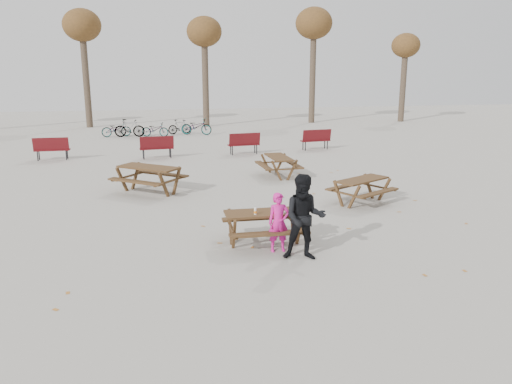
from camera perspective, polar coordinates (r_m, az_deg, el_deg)
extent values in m
plane|color=gray|center=(11.66, 0.94, -5.94)|extent=(80.00, 80.00, 0.00)
cube|color=#392414|center=(11.43, 0.96, -2.40)|extent=(1.80, 0.70, 0.05)
cube|color=#392414|center=(10.96, 1.60, -4.78)|extent=(1.80, 0.25, 0.05)
cube|color=#392414|center=(12.08, 0.36, -2.98)|extent=(1.80, 0.25, 0.05)
cylinder|color=#392414|center=(11.14, -2.52, -4.94)|extent=(0.08, 0.08, 0.73)
cylinder|color=#392414|center=(11.70, -2.96, -4.00)|extent=(0.08, 0.08, 0.73)
cylinder|color=#392414|center=(11.44, 4.95, -4.46)|extent=(0.08, 0.08, 0.73)
cylinder|color=#392414|center=(11.99, 4.17, -3.58)|extent=(0.08, 0.08, 0.73)
cube|color=white|center=(11.34, 2.94, -2.32)|extent=(0.18, 0.11, 0.03)
ellipsoid|color=tan|center=(11.33, 2.94, -2.11)|extent=(0.14, 0.06, 0.05)
cylinder|color=silver|center=(11.19, -0.08, -2.22)|extent=(0.06, 0.06, 0.15)
cylinder|color=orange|center=(11.20, -0.08, -2.31)|extent=(0.07, 0.07, 0.05)
cylinder|color=white|center=(11.17, -0.08, -1.80)|extent=(0.03, 0.03, 0.02)
imported|color=#DB1B8D|center=(11.02, 2.61, -3.49)|extent=(0.49, 0.33, 1.33)
imported|color=black|center=(10.53, 5.56, -2.91)|extent=(1.04, 0.90, 1.85)
imported|color=black|center=(31.09, -15.69, 6.95)|extent=(1.82, 1.02, 0.90)
imported|color=black|center=(30.71, -14.27, 7.10)|extent=(1.79, 0.64, 1.06)
imported|color=black|center=(30.56, -11.46, 7.02)|extent=(1.71, 0.98, 0.85)
imported|color=black|center=(31.51, -8.72, 7.38)|extent=(1.55, 0.90, 0.90)
imported|color=black|center=(31.00, -6.83, 7.44)|extent=(2.02, 1.29, 1.00)
cylinder|color=#382B21|center=(36.54, -18.83, 11.95)|extent=(0.44, 0.44, 6.30)
ellipsoid|color=brown|center=(36.64, -19.29, 17.57)|extent=(2.52, 2.52, 2.14)
cylinder|color=#382B21|center=(35.39, -5.80, 12.28)|extent=(0.44, 0.44, 5.95)
ellipsoid|color=brown|center=(35.46, -5.94, 17.78)|extent=(2.38, 2.38, 2.02)
cylinder|color=#382B21|center=(37.95, 6.47, 12.90)|extent=(0.44, 0.44, 6.65)
ellipsoid|color=brown|center=(38.07, 6.64, 18.63)|extent=(2.66, 2.66, 2.26)
cylinder|color=#382B21|center=(40.15, 16.44, 11.49)|extent=(0.44, 0.44, 5.25)
ellipsoid|color=brown|center=(40.16, 16.75, 15.76)|extent=(2.10, 2.10, 1.79)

